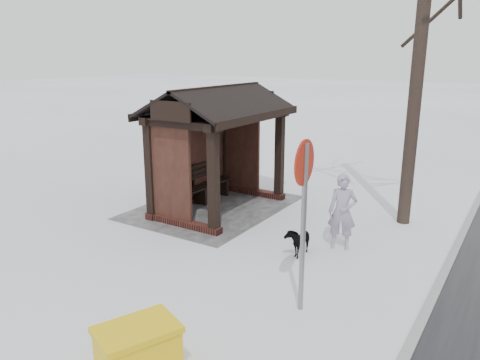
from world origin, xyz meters
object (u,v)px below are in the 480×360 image
Objects in this scene: bus_shelter at (213,124)px; grit_bin at (138,353)px; road_sign at (304,192)px; pedestrian at (342,212)px; dog at (298,240)px.

grit_bin is (5.84, 3.05, -1.80)m from bus_shelter.
grit_bin is at bearing -22.69° from road_sign.
dog is (0.74, -0.60, -0.48)m from pedestrian.
dog is 4.38m from grit_bin.
grit_bin is 0.42× the size of road_sign.
road_sign is (2.58, 0.31, 1.12)m from pedestrian.
pedestrian is at bearing -163.94° from grit_bin.
pedestrian is at bearing 78.81° from bus_shelter.
dog is at bearing -157.28° from grit_bin.
grit_bin is (5.12, -0.61, -0.40)m from pedestrian.
road_sign is at bearing 50.20° from bus_shelter.
road_sign reaches higher than pedestrian.
bus_shelter is 1.35× the size of road_sign.
road_sign is at bearing -98.34° from pedestrian.
bus_shelter is 2.33× the size of pedestrian.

